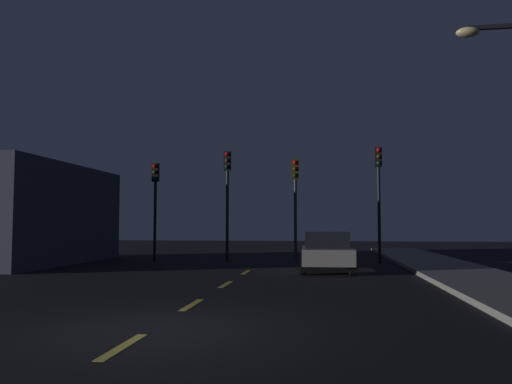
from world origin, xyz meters
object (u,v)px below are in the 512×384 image
at_px(traffic_signal_center_left, 227,184).
at_px(car_stopped_ahead, 326,251).
at_px(traffic_signal_center_right, 295,190).
at_px(traffic_signal_far_right, 379,182).
at_px(traffic_signal_far_left, 155,192).

bearing_deg(traffic_signal_center_left, car_stopped_ahead, -43.09).
xyz_separation_m(traffic_signal_center_right, car_stopped_ahead, (1.40, -4.32, -2.61)).
xyz_separation_m(traffic_signal_center_left, traffic_signal_center_right, (3.22, -0.00, -0.29)).
bearing_deg(traffic_signal_far_right, traffic_signal_center_right, -179.98).
relative_size(traffic_signal_center_left, traffic_signal_far_right, 0.99).
bearing_deg(car_stopped_ahead, traffic_signal_center_left, 136.91).
bearing_deg(traffic_signal_far_left, traffic_signal_center_left, 0.02).
distance_m(traffic_signal_far_left, traffic_signal_center_left, 3.56).
bearing_deg(traffic_signal_center_left, traffic_signal_far_right, 0.00).
distance_m(traffic_signal_far_left, traffic_signal_center_right, 6.77).
distance_m(traffic_signal_far_left, traffic_signal_far_right, 10.59).
height_order(traffic_signal_far_left, car_stopped_ahead, traffic_signal_far_left).
relative_size(traffic_signal_far_right, car_stopped_ahead, 1.24).
bearing_deg(traffic_signal_center_left, traffic_signal_center_right, -0.02).
height_order(traffic_signal_far_left, traffic_signal_center_left, traffic_signal_center_left).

